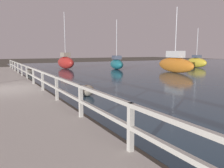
% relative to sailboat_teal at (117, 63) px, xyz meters
% --- Properties ---
extents(ground_plane, '(120.00, 120.00, 0.00)m').
position_rel_sailboat_teal_xyz_m(ground_plane, '(-12.73, -10.63, -0.69)').
color(ground_plane, '#4C473D').
extents(dock_walkway, '(3.33, 36.00, 0.22)m').
position_rel_sailboat_teal_xyz_m(dock_walkway, '(-12.73, -10.63, -0.57)').
color(dock_walkway, beige).
rests_on(dock_walkway, ground).
extents(railing, '(0.10, 32.50, 0.92)m').
position_rel_sailboat_teal_xyz_m(railing, '(-11.17, -10.63, 0.16)').
color(railing, beige).
rests_on(railing, dock_walkway).
extents(boulder_mid_strip, '(0.72, 0.64, 0.54)m').
position_rel_sailboat_teal_xyz_m(boulder_mid_strip, '(-9.44, -13.20, -0.42)').
color(boulder_mid_strip, gray).
rests_on(boulder_mid_strip, ground).
extents(boulder_far_strip, '(0.75, 0.68, 0.56)m').
position_rel_sailboat_teal_xyz_m(boulder_far_strip, '(-10.16, -1.59, -0.40)').
color(boulder_far_strip, '#666056').
rests_on(boulder_far_strip, ground).
extents(sailboat_teal, '(2.15, 3.96, 5.78)m').
position_rel_sailboat_teal_xyz_m(sailboat_teal, '(0.00, 0.00, 0.00)').
color(sailboat_teal, '#1E707A').
rests_on(sailboat_teal, water_surface).
extents(sailboat_red, '(1.66, 4.04, 6.75)m').
position_rel_sailboat_teal_xyz_m(sailboat_red, '(-5.09, 3.74, 0.14)').
color(sailboat_red, red).
rests_on(sailboat_red, water_surface).
extents(sailboat_orange, '(2.05, 5.81, 6.37)m').
position_rel_sailboat_teal_xyz_m(sailboat_orange, '(2.93, -6.53, 0.20)').
color(sailboat_orange, orange).
rests_on(sailboat_orange, water_surface).
extents(sailboat_yellow, '(1.90, 3.98, 5.17)m').
position_rel_sailboat_teal_xyz_m(sailboat_yellow, '(10.89, -2.57, 0.02)').
color(sailboat_yellow, gold).
rests_on(sailboat_yellow, water_surface).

